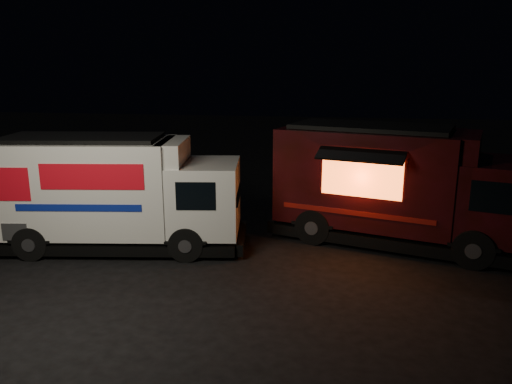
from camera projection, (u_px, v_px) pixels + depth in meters
The scene contains 3 objects.
ground at pixel (236, 275), 12.19m from camera, with size 80.00×80.00×0.00m, color black.
white_truck at pixel (119, 193), 13.79m from camera, with size 6.95×2.37×3.15m, color silver, non-canonical shape.
red_truck at pixel (401, 186), 14.12m from camera, with size 7.24×2.66×3.37m, color #380A11, non-canonical shape.
Camera 1 is at (2.29, -11.10, 4.96)m, focal length 35.00 mm.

